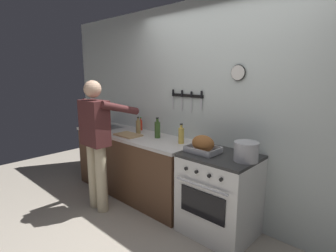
{
  "coord_description": "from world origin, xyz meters",
  "views": [
    {
      "loc": [
        1.64,
        -1.35,
        1.75
      ],
      "look_at": [
        -0.41,
        0.85,
        1.14
      ],
      "focal_mm": 28.39,
      "sensor_mm": 36.0,
      "label": 1
    }
  ],
  "objects": [
    {
      "name": "bottle_cooking_oil",
      "position": [
        -0.38,
        1.05,
        1.0
      ],
      "size": [
        0.07,
        0.07,
        0.25
      ],
      "color": "gold",
      "rests_on": "counter_block"
    },
    {
      "name": "person_cook",
      "position": [
        -1.21,
        0.4,
        0.95
      ],
      "size": [
        0.51,
        0.63,
        1.66
      ],
      "rotation": [
        0.0,
        0.0,
        1.34
      ],
      "color": "#C6B793",
      "rests_on": "ground"
    },
    {
      "name": "roasting_pan",
      "position": [
        0.03,
        0.93,
        0.99
      ],
      "size": [
        0.35,
        0.26,
        0.19
      ],
      "color": "#B7B7BC",
      "rests_on": "stove"
    },
    {
      "name": "cutting_board",
      "position": [
        -1.17,
        0.86,
        0.91
      ],
      "size": [
        0.36,
        0.24,
        0.02
      ],
      "primitive_type": "cube",
      "color": "tan",
      "rests_on": "counter_block"
    },
    {
      "name": "stove",
      "position": [
        0.22,
        0.99,
        0.45
      ],
      "size": [
        0.76,
        0.67,
        0.9
      ],
      "color": "white",
      "rests_on": "ground"
    },
    {
      "name": "wall_back",
      "position": [
        -0.0,
        1.35,
        1.3
      ],
      "size": [
        6.0,
        0.13,
        2.6
      ],
      "color": "silver",
      "rests_on": "ground"
    },
    {
      "name": "stock_pot",
      "position": [
        0.5,
        0.99,
        0.99
      ],
      "size": [
        0.24,
        0.24,
        0.19
      ],
      "color": "#B7B7BC",
      "rests_on": "stove"
    },
    {
      "name": "counter_block",
      "position": [
        -1.21,
        0.99,
        0.46
      ],
      "size": [
        2.03,
        0.65,
        0.9
      ],
      "color": "brown",
      "rests_on": "ground"
    },
    {
      "name": "bottle_vinegar",
      "position": [
        -1.17,
        1.05,
        1.0
      ],
      "size": [
        0.06,
        0.06,
        0.24
      ],
      "color": "#997F4C",
      "rests_on": "counter_block"
    },
    {
      "name": "bottle_hot_sauce",
      "position": [
        -1.31,
        1.22,
        0.98
      ],
      "size": [
        0.04,
        0.04,
        0.2
      ],
      "color": "red",
      "rests_on": "counter_block"
    },
    {
      "name": "bottle_olive_oil",
      "position": [
        -0.79,
        1.05,
        1.01
      ],
      "size": [
        0.08,
        0.08,
        0.27
      ],
      "color": "#385623",
      "rests_on": "counter_block"
    }
  ]
}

